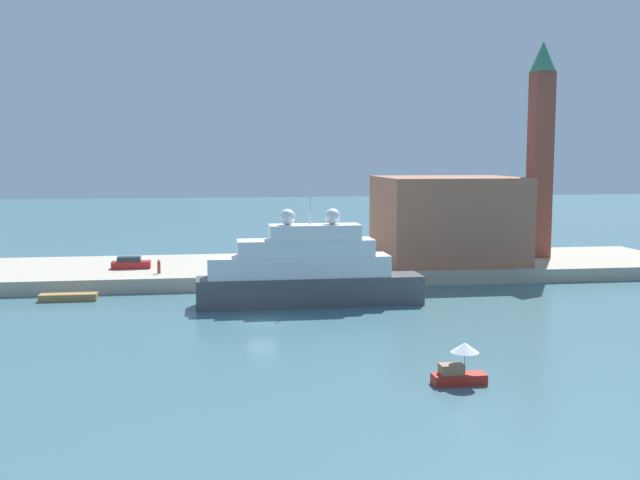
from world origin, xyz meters
The scene contains 10 objects.
ground centered at (0.00, 0.00, 0.00)m, with size 400.00×400.00×0.00m, color #3D6670.
quay_dock centered at (0.00, 25.94, 0.80)m, with size 110.00×19.88×1.59m, color #ADA38E.
large_yacht centered at (5.01, 7.28, 3.27)m, with size 22.42×4.01×11.69m.
small_motorboat centered at (11.35, -20.41, 1.22)m, with size 3.51×1.87×2.78m.
work_barge centered at (-18.87, 13.07, 0.37)m, with size 5.73×1.56×0.73m, color olive.
harbor_building centered at (25.01, 24.43, 6.87)m, with size 16.75×14.54×10.55m, color #9E664C.
bell_tower centered at (37.95, 26.61, 16.43)m, with size 3.37×3.37×27.60m.
parked_car centered at (-13.62, 24.10, 2.20)m, with size 4.49×1.71×1.40m.
person_figure centered at (-10.13, 19.77, 2.33)m, with size 0.36×0.36×1.61m.
mooring_bollard centered at (1.86, 17.22, 1.96)m, with size 0.45×0.45×0.75m, color black.
Camera 1 is at (-4.86, -66.86, 14.91)m, focal length 42.85 mm.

